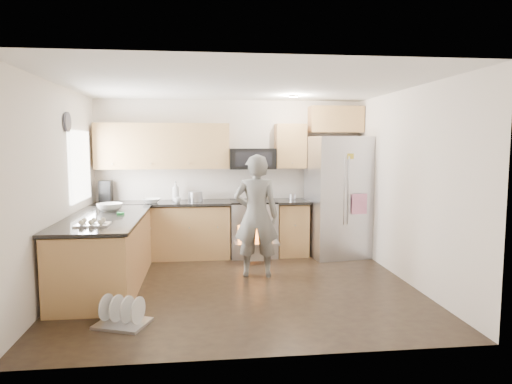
{
  "coord_description": "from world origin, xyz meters",
  "views": [
    {
      "loc": [
        -0.47,
        -5.79,
        1.86
      ],
      "look_at": [
        0.26,
        0.5,
        1.2
      ],
      "focal_mm": 32.0,
      "sensor_mm": 36.0,
      "label": 1
    }
  ],
  "objects": [
    {
      "name": "dish_rack",
      "position": [
        -1.32,
        -1.11,
        0.08
      ],
      "size": [
        0.62,
        0.56,
        0.31
      ],
      "rotation": [
        0.0,
        0.0,
        -0.37
      ],
      "color": "#B7B7BC",
      "rests_on": "ground"
    },
    {
      "name": "ground",
      "position": [
        0.0,
        0.0,
        0.0
      ],
      "size": [
        4.5,
        4.5,
        0.0
      ],
      "primitive_type": "plane",
      "color": "black",
      "rests_on": "ground"
    },
    {
      "name": "stove_range",
      "position": [
        0.35,
        1.69,
        0.68
      ],
      "size": [
        0.76,
        0.97,
        1.79
      ],
      "color": "#B7B7BC",
      "rests_on": "ground"
    },
    {
      "name": "person",
      "position": [
        0.26,
        0.49,
        0.86
      ],
      "size": [
        0.68,
        0.5,
        1.72
      ],
      "primitive_type": "imported",
      "rotation": [
        0.0,
        0.0,
        3.0
      ],
      "color": "gray",
      "rests_on": "ground"
    },
    {
      "name": "room_shell",
      "position": [
        -0.04,
        0.02,
        1.67
      ],
      "size": [
        4.54,
        4.04,
        2.62
      ],
      "color": "silver",
      "rests_on": "ground"
    },
    {
      "name": "back_cabinet_run",
      "position": [
        -0.59,
        1.75,
        0.96
      ],
      "size": [
        4.45,
        0.64,
        2.5
      ],
      "color": "#A16E40",
      "rests_on": "ground"
    },
    {
      "name": "peninsula",
      "position": [
        -1.75,
        0.25,
        0.46
      ],
      "size": [
        0.96,
        2.36,
        1.03
      ],
      "color": "#A16E40",
      "rests_on": "ground"
    },
    {
      "name": "refrigerator",
      "position": [
        1.77,
        1.52,
        0.99
      ],
      "size": [
        1.06,
        0.88,
        1.99
      ],
      "rotation": [
        0.0,
        0.0,
        0.13
      ],
      "color": "#B7B7BC",
      "rests_on": "ground"
    }
  ]
}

